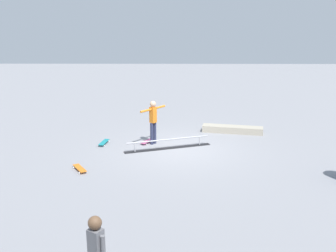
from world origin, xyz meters
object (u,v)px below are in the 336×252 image
at_px(skater_main, 153,119).
at_px(loose_skateboard_orange, 80,168).
at_px(skate_ledge, 232,129).
at_px(skateboard_main, 148,141).
at_px(loose_skateboard_teal, 104,142).
at_px(grind_rail, 168,144).

distance_m(skater_main, loose_skateboard_orange, 3.68).
xyz_separation_m(skate_ledge, skater_main, (3.30, 1.60, 0.84)).
relative_size(skateboard_main, loose_skateboard_teal, 0.97).
distance_m(grind_rail, skater_main, 1.15).
bearing_deg(skateboard_main, loose_skateboard_orange, 175.40).
xyz_separation_m(skate_ledge, loose_skateboard_teal, (5.20, 1.66, -0.07)).
bearing_deg(loose_skateboard_orange, loose_skateboard_teal, 141.37).
distance_m(skateboard_main, loose_skateboard_teal, 1.70).
xyz_separation_m(skater_main, loose_skateboard_teal, (1.91, 0.06, -0.91)).
bearing_deg(grind_rail, loose_skateboard_teal, -30.32).
height_order(skate_ledge, loose_skateboard_teal, skate_ledge).
relative_size(skate_ledge, loose_skateboard_orange, 3.24).
bearing_deg(skater_main, skate_ledge, -25.53).
distance_m(skate_ledge, loose_skateboard_teal, 5.46).
distance_m(grind_rail, loose_skateboard_orange, 3.57).
bearing_deg(loose_skateboard_orange, grind_rail, 96.40).
xyz_separation_m(skateboard_main, loose_skateboard_orange, (2.00, 2.92, 0.00)).
bearing_deg(loose_skateboard_teal, grind_rail, -92.37).
bearing_deg(skater_main, loose_skateboard_orange, -179.78).
bearing_deg(loose_skateboard_orange, skate_ledge, 96.30).
distance_m(loose_skateboard_orange, loose_skateboard_teal, 2.75).
height_order(grind_rail, skateboard_main, grind_rail).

